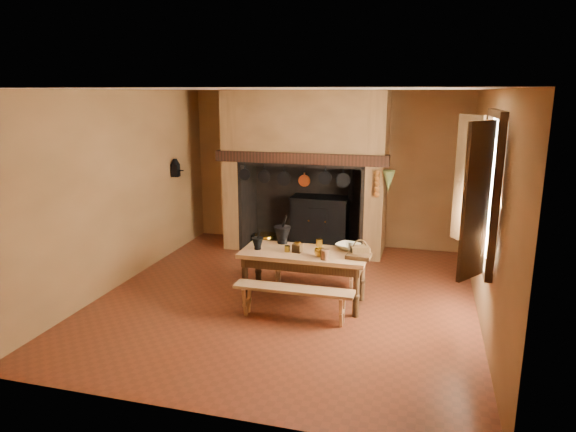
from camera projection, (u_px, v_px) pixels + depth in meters
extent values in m
plane|color=#602916|center=(287.00, 297.00, 7.10)|extent=(5.50, 5.50, 0.00)
plane|color=silver|center=(287.00, 89.00, 6.44)|extent=(5.50, 5.50, 0.00)
cube|color=#9C6C3E|center=(327.00, 169.00, 9.35)|extent=(5.00, 0.02, 2.80)
cube|color=#9C6C3E|center=(121.00, 189.00, 7.41)|extent=(0.02, 5.50, 2.80)
cube|color=#9C6C3E|center=(489.00, 209.00, 6.13)|extent=(0.02, 5.50, 2.80)
cube|color=#9C6C3E|center=(199.00, 264.00, 4.19)|extent=(5.00, 0.02, 2.80)
cube|color=#9C6C3E|center=(238.00, 169.00, 9.32)|extent=(0.30, 0.90, 2.80)
cube|color=#9C6C3E|center=(377.00, 175.00, 8.69)|extent=(0.30, 0.90, 2.80)
cube|color=#9C6C3E|center=(306.00, 126.00, 8.81)|extent=(2.20, 0.90, 1.20)
cube|color=black|center=(300.00, 158.00, 8.56)|extent=(2.95, 0.22, 0.18)
cube|color=black|center=(310.00, 200.00, 9.54)|extent=(2.20, 0.06, 1.60)
cube|color=black|center=(305.00, 247.00, 9.33)|extent=(2.20, 0.90, 0.02)
cube|color=black|center=(320.00, 223.00, 9.31)|extent=(1.00, 0.50, 0.90)
cube|color=black|center=(320.00, 198.00, 9.18)|extent=(1.04, 0.54, 0.04)
cube|color=black|center=(317.00, 221.00, 9.04)|extent=(0.35, 0.02, 0.45)
cylinder|color=black|center=(352.00, 181.00, 8.98)|extent=(0.10, 0.10, 0.70)
cylinder|color=gold|center=(309.00, 221.00, 9.06)|extent=(0.03, 0.03, 0.03)
cylinder|color=gold|center=(325.00, 222.00, 8.98)|extent=(0.03, 0.03, 0.03)
cylinder|color=gold|center=(265.00, 240.00, 9.50)|extent=(0.40, 0.40, 0.20)
cylinder|color=gold|center=(264.00, 244.00, 9.26)|extent=(0.34, 0.34, 0.18)
cube|color=black|center=(257.00, 238.00, 9.65)|extent=(0.18, 0.18, 0.16)
cone|color=#5A6831|center=(388.00, 181.00, 8.15)|extent=(0.20, 0.20, 0.35)
cube|color=white|center=(493.00, 191.00, 5.69)|extent=(0.02, 1.00, 1.60)
cube|color=#372511|center=(497.00, 114.00, 5.50)|extent=(0.08, 1.16, 0.08)
cube|color=#372511|center=(483.00, 262.00, 5.90)|extent=(0.08, 1.16, 0.08)
cube|color=#372511|center=(476.00, 202.00, 5.11)|extent=(0.29, 0.39, 1.60)
cube|color=#372511|center=(467.00, 180.00, 6.39)|extent=(0.29, 0.39, 1.60)
cube|color=black|center=(176.00, 170.00, 8.83)|extent=(0.12, 0.12, 0.22)
cone|color=black|center=(175.00, 162.00, 8.79)|extent=(0.16, 0.16, 0.10)
cylinder|color=black|center=(180.00, 171.00, 8.81)|extent=(0.12, 0.02, 0.02)
cube|color=#B48052|center=(304.00, 253.00, 6.77)|extent=(1.66, 0.74, 0.06)
cube|color=#372511|center=(304.00, 260.00, 6.79)|extent=(1.55, 0.63, 0.13)
cylinder|color=#372511|center=(245.00, 281.00, 6.78)|extent=(0.08, 0.08, 0.66)
cylinder|color=#372511|center=(356.00, 292.00, 6.41)|extent=(0.08, 0.08, 0.66)
cylinder|color=#372511|center=(258.00, 268.00, 7.30)|extent=(0.08, 0.08, 0.66)
cylinder|color=#372511|center=(362.00, 277.00, 6.92)|extent=(0.08, 0.08, 0.66)
cube|color=#B48052|center=(293.00, 289.00, 6.31)|extent=(1.50, 0.26, 0.04)
cube|color=#B48052|center=(314.00, 262.00, 7.45)|extent=(1.36, 0.24, 0.03)
cylinder|color=black|center=(282.00, 242.00, 7.12)|extent=(0.14, 0.14, 0.04)
cone|color=black|center=(282.00, 234.00, 7.10)|extent=(0.24, 0.24, 0.20)
cylinder|color=black|center=(284.00, 222.00, 7.05)|extent=(0.10, 0.06, 0.19)
cylinder|color=black|center=(258.00, 248.00, 6.85)|extent=(0.09, 0.09, 0.03)
cone|color=black|center=(258.00, 242.00, 6.84)|extent=(0.16, 0.16, 0.13)
cylinder|color=black|center=(259.00, 235.00, 6.80)|extent=(0.06, 0.03, 0.13)
cube|color=#372511|center=(297.00, 248.00, 6.73)|extent=(0.13, 0.13, 0.11)
cylinder|color=gold|center=(297.00, 243.00, 6.71)|extent=(0.08, 0.08, 0.03)
cylinder|color=black|center=(301.00, 241.00, 6.69)|extent=(0.10, 0.03, 0.03)
cylinder|color=gold|center=(287.00, 249.00, 6.74)|extent=(0.09, 0.09, 0.08)
cylinder|color=gold|center=(319.00, 243.00, 6.98)|extent=(0.12, 0.12, 0.10)
imported|color=beige|center=(348.00, 246.00, 6.85)|extent=(0.40, 0.40, 0.08)
cylinder|color=#53311F|center=(325.00, 255.00, 6.41)|extent=(0.13, 0.13, 0.13)
cylinder|color=beige|center=(352.00, 248.00, 6.65)|extent=(0.11, 0.11, 0.15)
cube|color=#4D2F17|center=(360.00, 251.00, 6.57)|extent=(0.26, 0.23, 0.13)
torus|color=#4D2F17|center=(360.00, 246.00, 6.56)|extent=(0.18, 0.08, 0.18)
cube|color=#372511|center=(359.00, 256.00, 6.48)|extent=(0.32, 0.24, 0.05)
imported|color=gold|center=(320.00, 252.00, 6.54)|extent=(0.15, 0.15, 0.11)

